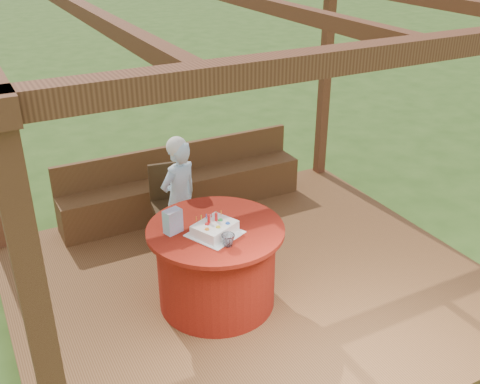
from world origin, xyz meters
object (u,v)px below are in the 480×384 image
object	(u,v)px
gift_bag	(173,221)
chair	(171,199)
elderly_woman	(179,196)
table	(216,265)
birthday_cake	(215,229)
drinking_glass	(228,240)
bench	(184,190)

from	to	relation	value
gift_bag	chair	bearing A→B (deg)	53.27
elderly_woman	gift_bag	xyz separation A→B (m)	(-0.41, -0.88, 0.24)
table	gift_bag	xyz separation A→B (m)	(-0.36, 0.10, 0.50)
table	birthday_cake	xyz separation A→B (m)	(-0.05, -0.10, 0.45)
chair	birthday_cake	bearing A→B (deg)	-95.01
chair	birthday_cake	xyz separation A→B (m)	(-0.12, -1.39, 0.38)
chair	drinking_glass	distance (m)	1.66
table	gift_bag	distance (m)	0.62
table	elderly_woman	size ratio (longest dim) A/B	0.94
chair	elderly_woman	distance (m)	0.37
gift_bag	drinking_glass	distance (m)	0.53
birthday_cake	table	bearing A→B (deg)	61.49
table	birthday_cake	world-z (taller)	birthday_cake
table	gift_bag	size ratio (longest dim) A/B	5.68
chair	drinking_glass	size ratio (longest dim) A/B	7.55
table	elderly_woman	bearing A→B (deg)	87.04
elderly_woman	bench	bearing A→B (deg)	65.53
elderly_woman	gift_bag	size ratio (longest dim) A/B	6.07
bench	birthday_cake	xyz separation A→B (m)	(-0.50, -1.94, 0.59)
elderly_woman	chair	bearing A→B (deg)	86.61
birthday_cake	drinking_glass	world-z (taller)	birthday_cake
bench	table	xyz separation A→B (m)	(-0.44, -1.85, 0.14)
bench	drinking_glass	world-z (taller)	drinking_glass
elderly_woman	drinking_glass	world-z (taller)	elderly_woman
table	elderly_woman	xyz separation A→B (m)	(0.05, 0.98, 0.26)
birthday_cake	drinking_glass	distance (m)	0.22
gift_bag	birthday_cake	bearing A→B (deg)	-50.43
bench	chair	distance (m)	0.70
bench	table	size ratio (longest dim) A/B	2.44
chair	elderly_woman	xyz separation A→B (m)	(-0.02, -0.32, 0.19)
chair	elderly_woman	bearing A→B (deg)	-93.39
gift_bag	drinking_glass	size ratio (longest dim) A/B	1.89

